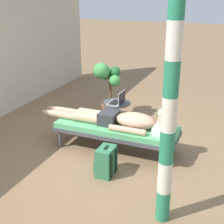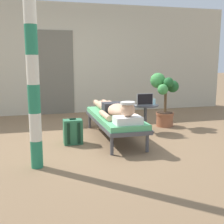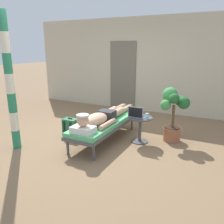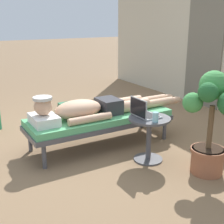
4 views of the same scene
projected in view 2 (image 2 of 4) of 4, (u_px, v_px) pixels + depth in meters
ground_plane at (102, 139)px, 5.03m from camera, size 40.00×40.00×0.00m
house_wall_back at (86, 59)px, 7.38m from camera, size 7.60×0.20×2.70m
house_door_panel at (56, 73)px, 7.14m from camera, size 0.84×0.03×2.04m
lounge_chair at (114, 119)px, 5.00m from camera, size 0.64×1.91×0.42m
person_reclining at (115, 110)px, 4.90m from camera, size 0.53×2.17×0.33m
side_table at (145, 114)px, 5.43m from camera, size 0.48×0.48×0.52m
laptop at (144, 102)px, 5.32m from camera, size 0.31×0.24×0.23m
drink_glass at (154, 102)px, 5.39m from camera, size 0.06×0.06×0.11m
backpack at (73, 132)px, 4.71m from camera, size 0.30×0.26×0.42m
potted_plant at (164, 96)px, 5.90m from camera, size 0.57×0.53×1.08m
porch_post at (33, 70)px, 3.49m from camera, size 0.15×0.15×2.47m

